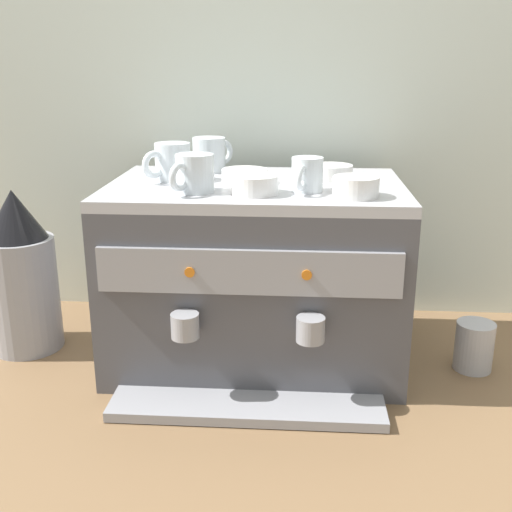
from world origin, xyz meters
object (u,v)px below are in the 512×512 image
Objects in this scene: coffee_grinder at (22,275)px; ceramic_cup_1 at (211,154)px; ceramic_bowl_3 at (245,176)px; milk_pitcher at (474,346)px; ceramic_cup_2 at (307,175)px; ceramic_bowl_0 at (356,187)px; ceramic_bowl_2 at (255,185)px; ceramic_cup_3 at (193,173)px; ceramic_cup_0 at (171,162)px; espresso_machine at (256,273)px; ceramic_bowl_1 at (332,172)px.

ceramic_cup_1 is at bearing 17.90° from coffee_grinder.
ceramic_bowl_3 reaches higher than milk_pitcher.
ceramic_cup_1 reaches higher than ceramic_cup_2.
ceramic_bowl_0 reaches higher than ceramic_bowl_2.
ceramic_cup_3 is at bearing -13.91° from coffee_grinder.
ceramic_cup_0 is 1.19× the size of ceramic_bowl_0.
ceramic_cup_1 reaches higher than ceramic_bowl_0.
ceramic_bowl_2 is (-0.10, -0.03, -0.02)m from ceramic_cup_2.
espresso_machine is 0.52m from milk_pitcher.
ceramic_cup_2 is at bearing -35.94° from espresso_machine.
ceramic_cup_3 is 0.33m from ceramic_bowl_0.
ceramic_cup_3 is at bearing -174.66° from ceramic_cup_2.
ceramic_bowl_1 reaches higher than milk_pitcher.
milk_pitcher is at bearing 8.27° from ceramic_bowl_2.
ceramic_cup_0 is 0.98× the size of ceramic_cup_1.
ceramic_bowl_1 reaches higher than coffee_grinder.
ceramic_bowl_3 is at bearing -162.34° from ceramic_bowl_1.
ceramic_cup_0 is 0.96× the size of ceramic_cup_3.
coffee_grinder is at bearing 166.09° from ceramic_cup_3.
ceramic_cup_0 reaches higher than coffee_grinder.
ceramic_bowl_0 is at bearing -3.77° from ceramic_cup_3.
ceramic_bowl_2 is at bearing -63.99° from ceramic_cup_1.
espresso_machine is 7.02× the size of ceramic_bowl_0.
ceramic_bowl_0 is 0.26m from ceramic_bowl_3.
ceramic_cup_2 is at bearing -32.37° from ceramic_bowl_3.
ceramic_cup_3 is 1.12× the size of ceramic_bowl_3.
milk_pitcher is at bearing -16.75° from ceramic_cup_1.
ceramic_cup_3 is 0.29× the size of coffee_grinder.
espresso_machine is at bearing 40.10° from ceramic_cup_3.
milk_pitcher is (0.52, -0.04, -0.37)m from ceramic_bowl_3.
ceramic_cup_2 is (0.11, -0.08, 0.24)m from espresso_machine.
espresso_machine is 6.67× the size of ceramic_bowl_2.
ceramic_cup_2 is 0.16m from ceramic_bowl_3.
ceramic_bowl_0 is at bearing -30.71° from espresso_machine.
ceramic_bowl_1 is at bearing 47.14° from ceramic_bowl_2.
ceramic_cup_1 is 1.21× the size of ceramic_bowl_0.
espresso_machine is at bearing -12.86° from ceramic_bowl_3.
ceramic_bowl_2 reaches higher than coffee_grinder.
ceramic_bowl_0 is 0.90× the size of ceramic_bowl_3.
ceramic_cup_1 is 0.99× the size of milk_pitcher.
ceramic_bowl_2 is 0.95× the size of ceramic_bowl_3.
ceramic_cup_3 is 1.21× the size of ceramic_bowl_1.
ceramic_bowl_1 is 0.20m from ceramic_bowl_3.
ceramic_cup_1 reaches higher than ceramic_bowl_3.
ceramic_cup_3 reaches higher than ceramic_cup_2.
ceramic_cup_2 is at bearing -18.56° from ceramic_cup_0.
coffee_grinder reaches higher than milk_pitcher.
ceramic_bowl_1 is (0.17, 0.07, 0.22)m from espresso_machine.
coffee_grinder is (-0.53, 0.00, -0.24)m from ceramic_bowl_3.
ceramic_bowl_1 is at bearing -15.95° from ceramic_cup_1.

